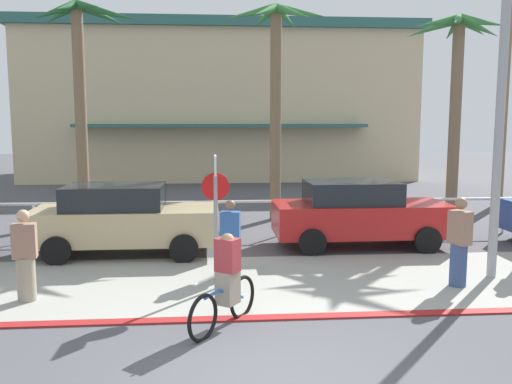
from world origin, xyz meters
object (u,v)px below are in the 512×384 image
Objects in this scene: palm_tree_3 at (277,63)px; pedestrian_1 at (230,242)px; cyclist_blue_0 at (226,283)px; pedestrian_2 at (459,246)px; stop_sign_bike_lane at (216,203)px; palm_tree_2 at (82,58)px; car_red_2 at (358,213)px; streetlight_curb at (509,64)px; pedestrian_3 at (25,260)px; palm_tree_5 at (509,16)px; car_tan_1 at (124,219)px; palm_tree_4 at (456,61)px.

pedestrian_1 is at bearing -104.76° from palm_tree_3.
pedestrian_2 reaches higher than cyclist_blue_0.
palm_tree_2 is (-4.07, 7.54, 3.47)m from stop_sign_bike_lane.
car_red_2 is 4.16m from pedestrian_1.
pedestrian_3 is (-8.99, -0.53, -3.51)m from streetlight_curb.
cyclist_blue_0 is (-10.65, -11.45, -6.34)m from palm_tree_5.
car_tan_1 is 5.85m from car_red_2.
streetlight_curb is at bearing 17.54° from pedestrian_2.
car_tan_1 is (-4.21, -4.48, -4.18)m from palm_tree_3.
car_red_2 is 7.97m from pedestrian_3.
palm_tree_4 is at bearing 41.54° from stop_sign_bike_lane.
palm_tree_5 is at bearing 41.66° from palm_tree_4.
palm_tree_3 is 1.57× the size of car_tan_1.
palm_tree_4 is 13.78m from pedestrian_3.
stop_sign_bike_lane is 0.37× the size of palm_tree_2.
car_tan_1 is (-7.81, 2.86, -3.41)m from streetlight_curb.
car_red_2 is at bearing 121.36° from streetlight_curb.
pedestrian_1 is at bearing -39.75° from car_tan_1.
pedestrian_3 is (-8.03, -0.23, -0.05)m from pedestrian_2.
palm_tree_2 is 4.51× the size of cyclist_blue_0.
car_red_2 is at bearing 3.76° from car_tan_1.
cyclist_blue_0 is (0.14, -1.88, -0.98)m from stop_sign_bike_lane.
pedestrian_1 is (0.30, 0.90, -0.95)m from stop_sign_bike_lane.
streetlight_curb is 3.61m from pedestrian_2.
palm_tree_4 is 1.48× the size of car_red_2.
palm_tree_2 is 12.45m from pedestrian_2.
palm_tree_4 is at bearing 38.64° from pedestrian_1.
cyclist_blue_0 is at bearing -130.88° from palm_tree_4.
pedestrian_3 is (-3.66, -1.32, 0.03)m from pedestrian_1.
streetlight_curb is 8.99m from car_tan_1.
pedestrian_1 is at bearing 86.71° from cyclist_blue_0.
streetlight_curb is 1.70× the size of car_tan_1.
car_red_2 reaches higher than cyclist_blue_0.
pedestrian_1 is (4.37, -6.65, -4.42)m from palm_tree_2.
car_tan_1 is (-2.18, 2.96, -0.81)m from stop_sign_bike_lane.
stop_sign_bike_lane is 5.02m from car_red_2.
palm_tree_3 is 9.24m from palm_tree_5.
pedestrian_1 is (-3.36, -2.45, -0.14)m from car_red_2.
cyclist_blue_0 is (-1.88, -9.32, -4.36)m from palm_tree_3.
pedestrian_3 reaches higher than pedestrian_1.
pedestrian_3 is at bearing -144.77° from palm_tree_5.
stop_sign_bike_lane is 0.58× the size of car_tan_1.
palm_tree_4 is (1.97, 6.62, 0.79)m from streetlight_curb.
cyclist_blue_0 is 0.96× the size of pedestrian_1.
palm_tree_3 is 4.16× the size of pedestrian_3.
palm_tree_3 is at bearing 78.58° from cyclist_blue_0.
streetlight_curb is 6.96m from palm_tree_4.
streetlight_curb is 6.45m from pedestrian_1.
car_tan_1 is at bearing -133.23° from palm_tree_3.
palm_tree_2 is at bearing 179.03° from palm_tree_3.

